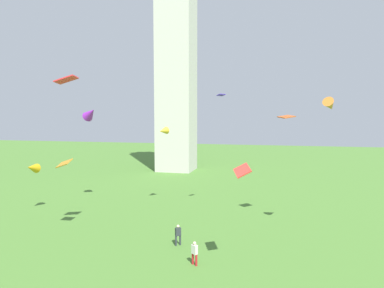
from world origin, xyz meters
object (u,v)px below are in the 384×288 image
(monument_obelisk, at_px, (176,43))
(kite_flying_1, at_px, (286,117))
(kite_flying_2, at_px, (32,168))
(person_1, at_px, (178,234))
(kite_flying_8, at_px, (64,163))
(kite_flying_6, at_px, (221,95))
(kite_flying_7, at_px, (66,80))
(person_2, at_px, (195,252))
(kite_flying_0, at_px, (242,170))
(kite_flying_9, at_px, (330,105))
(kite_flying_3, at_px, (91,113))
(kite_flying_10, at_px, (163,131))

(monument_obelisk, distance_m, kite_flying_1, 36.60)
(kite_flying_1, bearing_deg, kite_flying_2, 141.42)
(person_1, bearing_deg, kite_flying_8, 138.32)
(kite_flying_6, height_order, kite_flying_7, kite_flying_7)
(person_2, height_order, kite_flying_1, kite_flying_1)
(kite_flying_1, height_order, kite_flying_6, kite_flying_6)
(kite_flying_7, distance_m, kite_flying_8, 7.23)
(kite_flying_6, distance_m, kite_flying_8, 15.79)
(kite_flying_7, bearing_deg, kite_flying_0, -16.30)
(kite_flying_8, bearing_deg, person_1, -172.05)
(person_1, relative_size, kite_flying_2, 1.01)
(monument_obelisk, xyz_separation_m, kite_flying_6, (12.52, -26.48, -11.40))
(kite_flying_0, relative_size, kite_flying_9, 0.87)
(person_2, xyz_separation_m, kite_flying_7, (-9.82, 0.79, 11.62))
(kite_flying_8, bearing_deg, person_2, 173.98)
(kite_flying_3, height_order, kite_flying_9, kite_flying_9)
(person_2, height_order, kite_flying_9, kite_flying_9)
(kite_flying_9, bearing_deg, kite_flying_0, 76.64)
(person_2, relative_size, kite_flying_8, 1.26)
(kite_flying_0, relative_size, kite_flying_8, 1.15)
(kite_flying_3, bearing_deg, kite_flying_1, -64.47)
(kite_flying_2, xyz_separation_m, kite_flying_8, (6.98, -4.57, 1.30))
(kite_flying_2, bearing_deg, person_1, -18.19)
(kite_flying_0, xyz_separation_m, kite_flying_6, (-3.30, 12.46, 5.46))
(kite_flying_6, height_order, kite_flying_9, kite_flying_6)
(kite_flying_9, bearing_deg, kite_flying_7, 43.31)
(monument_obelisk, bearing_deg, kite_flying_3, -93.89)
(kite_flying_6, relative_size, kite_flying_8, 0.77)
(kite_flying_0, xyz_separation_m, kite_flying_10, (-9.76, 13.66, 1.82))
(kite_flying_0, distance_m, kite_flying_9, 10.45)
(kite_flying_0, height_order, kite_flying_3, kite_flying_3)
(kite_flying_0, distance_m, kite_flying_3, 21.83)
(kite_flying_3, distance_m, kite_flying_8, 9.97)
(monument_obelisk, xyz_separation_m, person_2, (12.69, -38.37, -22.50))
(monument_obelisk, xyz_separation_m, kite_flying_7, (2.87, -37.58, -10.88))
(kite_flying_9, xyz_separation_m, kite_flying_10, (-15.76, 6.18, -2.33))
(kite_flying_6, height_order, kite_flying_8, kite_flying_6)
(person_2, height_order, kite_flying_2, kite_flying_2)
(kite_flying_1, bearing_deg, monument_obelisk, 79.58)
(person_1, relative_size, kite_flying_10, 1.16)
(kite_flying_1, xyz_separation_m, kite_flying_7, (-15.82, -9.17, 2.67))
(person_1, distance_m, kite_flying_10, 13.38)
(person_2, bearing_deg, person_1, -20.84)
(kite_flying_1, height_order, kite_flying_9, kite_flying_9)
(kite_flying_3, relative_size, kite_flying_10, 1.66)
(kite_flying_9, bearing_deg, kite_flying_3, 13.81)
(kite_flying_2, xyz_separation_m, kite_flying_3, (4.34, 4.05, 5.56))
(kite_flying_0, distance_m, kite_flying_1, 11.41)
(kite_flying_8, relative_size, kite_flying_10, 0.92)
(kite_flying_10, bearing_deg, kite_flying_8, -96.89)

